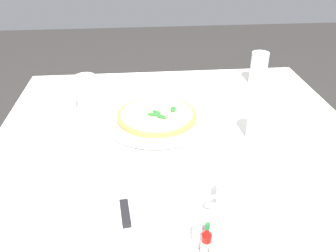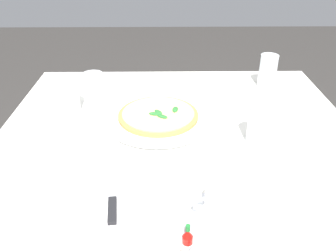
# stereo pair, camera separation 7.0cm
# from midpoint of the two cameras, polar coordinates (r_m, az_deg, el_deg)

# --- Properties ---
(dining_table) EXTENTS (1.09, 1.09, 0.72)m
(dining_table) POSITION_cam_midpoint_polar(r_m,az_deg,el_deg) (1.07, 0.03, -8.61)
(dining_table) COLOR white
(dining_table) RESTS_ON ground_plane
(pizza_plate) EXTENTS (0.33, 0.33, 0.02)m
(pizza_plate) POSITION_cam_midpoint_polar(r_m,az_deg,el_deg) (1.09, -3.71, 1.15)
(pizza_plate) COLOR white
(pizza_plate) RESTS_ON dining_table
(pizza) EXTENTS (0.25, 0.25, 0.02)m
(pizza) POSITION_cam_midpoint_polar(r_m,az_deg,el_deg) (1.08, -3.72, 1.78)
(pizza) COLOR #C68E47
(pizza) RESTS_ON pizza_plate
(coffee_cup_right_edge) EXTENTS (0.13, 0.13, 0.06)m
(coffee_cup_right_edge) POSITION_cam_midpoint_polar(r_m,az_deg,el_deg) (1.33, -14.96, 6.62)
(coffee_cup_right_edge) COLOR white
(coffee_cup_right_edge) RESTS_ON dining_table
(coffee_cup_back_corner) EXTENTS (0.13, 0.13, 0.06)m
(coffee_cup_back_corner) POSITION_cam_midpoint_polar(r_m,az_deg,el_deg) (0.77, 8.12, -11.92)
(coffee_cup_back_corner) COLOR white
(coffee_cup_back_corner) RESTS_ON dining_table
(water_glass_far_right) EXTENTS (0.07, 0.07, 0.12)m
(water_glass_far_right) POSITION_cam_midpoint_polar(r_m,az_deg,el_deg) (1.17, -18.47, 3.97)
(water_glass_far_right) COLOR white
(water_glass_far_right) RESTS_ON dining_table
(water_glass_far_left) EXTENTS (0.06, 0.06, 0.12)m
(water_glass_far_left) POSITION_cam_midpoint_polar(r_m,az_deg,el_deg) (1.01, 12.91, 0.38)
(water_glass_far_left) COLOR white
(water_glass_far_left) RESTS_ON dining_table
(water_glass_left_edge) EXTENTS (0.07, 0.07, 0.13)m
(water_glass_left_edge) POSITION_cam_midpoint_polar(r_m,az_deg,el_deg) (1.38, 13.32, 9.01)
(water_glass_left_edge) COLOR white
(water_glass_left_edge) RESTS_ON dining_table
(napkin_folded) EXTENTS (0.24, 0.18, 0.02)m
(napkin_folded) POSITION_cam_midpoint_polar(r_m,az_deg,el_deg) (0.80, -9.91, -12.45)
(napkin_folded) COLOR white
(napkin_folded) RESTS_ON dining_table
(dinner_knife) EXTENTS (0.20, 0.04, 0.01)m
(dinner_knife) POSITION_cam_midpoint_polar(r_m,az_deg,el_deg) (0.79, -10.02, -11.57)
(dinner_knife) COLOR silver
(dinner_knife) RESTS_ON napkin_folded
(hot_sauce_bottle) EXTENTS (0.02, 0.02, 0.08)m
(hot_sauce_bottle) POSITION_cam_midpoint_polar(r_m,az_deg,el_deg) (0.68, 3.42, -18.73)
(hot_sauce_bottle) COLOR #B7140F
(hot_sauce_bottle) RESTS_ON dining_table
(salt_shaker) EXTENTS (0.03, 0.03, 0.06)m
(salt_shaker) POSITION_cam_midpoint_polar(r_m,az_deg,el_deg) (0.70, 2.20, -17.55)
(salt_shaker) COLOR white
(salt_shaker) RESTS_ON dining_table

